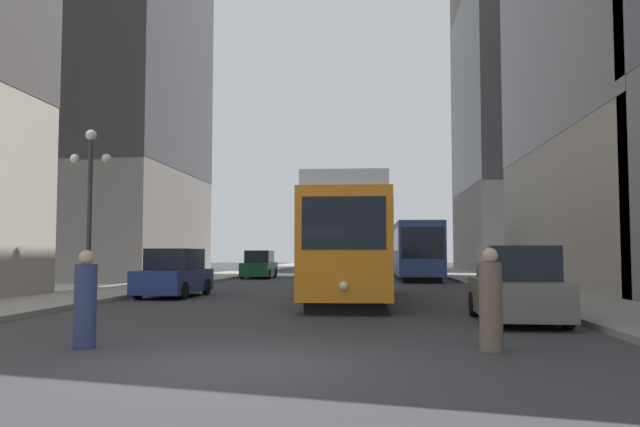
{
  "coord_description": "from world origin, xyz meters",
  "views": [
    {
      "loc": [
        2.06,
        -9.3,
        1.65
      ],
      "look_at": [
        0.37,
        10.83,
        2.91
      ],
      "focal_mm": 35.65,
      "sensor_mm": 36.0,
      "label": 1
    }
  ],
  "objects_px": {
    "parked_car_right_far": "(516,287)",
    "streetcar": "(350,241)",
    "pedestrian_crossing_near": "(85,302)",
    "parked_car_left_near": "(259,265)",
    "transit_bus": "(414,248)",
    "parked_car_left_mid": "(174,274)",
    "lamp_post_left_near": "(90,187)",
    "pedestrian_crossing_far": "(491,303)"
  },
  "relations": [
    {
      "from": "parked_car_left_near",
      "to": "lamp_post_left_near",
      "type": "distance_m",
      "value": 21.54
    },
    {
      "from": "parked_car_left_near",
      "to": "transit_bus",
      "type": "bearing_deg",
      "value": -5.34
    },
    {
      "from": "transit_bus",
      "to": "streetcar",
      "type": "bearing_deg",
      "value": -101.25
    },
    {
      "from": "parked_car_right_far",
      "to": "streetcar",
      "type": "bearing_deg",
      "value": -57.03
    },
    {
      "from": "parked_car_left_mid",
      "to": "parked_car_right_far",
      "type": "bearing_deg",
      "value": -33.43
    },
    {
      "from": "streetcar",
      "to": "parked_car_left_mid",
      "type": "relative_size",
      "value": 2.88
    },
    {
      "from": "pedestrian_crossing_near",
      "to": "pedestrian_crossing_far",
      "type": "height_order",
      "value": "pedestrian_crossing_far"
    },
    {
      "from": "transit_bus",
      "to": "lamp_post_left_near",
      "type": "height_order",
      "value": "lamp_post_left_near"
    },
    {
      "from": "streetcar",
      "to": "pedestrian_crossing_near",
      "type": "bearing_deg",
      "value": -109.88
    },
    {
      "from": "lamp_post_left_near",
      "to": "parked_car_left_mid",
      "type": "bearing_deg",
      "value": 59.41
    },
    {
      "from": "streetcar",
      "to": "lamp_post_left_near",
      "type": "distance_m",
      "value": 9.07
    },
    {
      "from": "parked_car_right_far",
      "to": "pedestrian_crossing_far",
      "type": "distance_m",
      "value": 4.81
    },
    {
      "from": "transit_bus",
      "to": "parked_car_left_mid",
      "type": "distance_m",
      "value": 20.09
    },
    {
      "from": "parked_car_left_mid",
      "to": "pedestrian_crossing_far",
      "type": "distance_m",
      "value": 15.74
    },
    {
      "from": "transit_bus",
      "to": "pedestrian_crossing_far",
      "type": "xyz_separation_m",
      "value": [
        -0.62,
        -29.87,
        -1.14
      ]
    },
    {
      "from": "parked_car_left_near",
      "to": "pedestrian_crossing_far",
      "type": "height_order",
      "value": "parked_car_left_near"
    },
    {
      "from": "pedestrian_crossing_near",
      "to": "parked_car_left_mid",
      "type": "bearing_deg",
      "value": 64.59
    },
    {
      "from": "transit_bus",
      "to": "parked_car_right_far",
      "type": "bearing_deg",
      "value": -88.71
    },
    {
      "from": "streetcar",
      "to": "pedestrian_crossing_far",
      "type": "relative_size",
      "value": 7.14
    },
    {
      "from": "pedestrian_crossing_near",
      "to": "parked_car_left_near",
      "type": "bearing_deg",
      "value": 58.17
    },
    {
      "from": "parked_car_left_mid",
      "to": "transit_bus",
      "type": "bearing_deg",
      "value": 62.29
    },
    {
      "from": "lamp_post_left_near",
      "to": "parked_car_right_far",
      "type": "bearing_deg",
      "value": -20.26
    },
    {
      "from": "parked_car_left_near",
      "to": "pedestrian_crossing_near",
      "type": "height_order",
      "value": "parked_car_left_near"
    },
    {
      "from": "parked_car_right_far",
      "to": "transit_bus",
      "type": "bearing_deg",
      "value": -86.16
    },
    {
      "from": "transit_bus",
      "to": "pedestrian_crossing_far",
      "type": "relative_size",
      "value": 7.27
    },
    {
      "from": "parked_car_right_far",
      "to": "pedestrian_crossing_near",
      "type": "distance_m",
      "value": 9.73
    },
    {
      "from": "parked_car_right_far",
      "to": "lamp_post_left_near",
      "type": "height_order",
      "value": "lamp_post_left_near"
    },
    {
      "from": "transit_bus",
      "to": "pedestrian_crossing_far",
      "type": "distance_m",
      "value": 29.9
    },
    {
      "from": "parked_car_right_far",
      "to": "pedestrian_crossing_far",
      "type": "bearing_deg",
      "value": 74.74
    },
    {
      "from": "parked_car_left_near",
      "to": "pedestrian_crossing_far",
      "type": "distance_m",
      "value": 32.02
    },
    {
      "from": "parked_car_left_near",
      "to": "parked_car_right_far",
      "type": "distance_m",
      "value": 28.19
    },
    {
      "from": "transit_bus",
      "to": "pedestrian_crossing_far",
      "type": "bearing_deg",
      "value": -91.73
    },
    {
      "from": "transit_bus",
      "to": "parked_car_left_near",
      "type": "xyz_separation_m",
      "value": [
        -10.13,
        0.7,
        -1.1
      ]
    },
    {
      "from": "parked_car_left_near",
      "to": "parked_car_right_far",
      "type": "bearing_deg",
      "value": -68.53
    },
    {
      "from": "transit_bus",
      "to": "parked_car_left_mid",
      "type": "xyz_separation_m",
      "value": [
        -10.13,
        -17.32,
        -1.1
      ]
    },
    {
      "from": "transit_bus",
      "to": "pedestrian_crossing_near",
      "type": "distance_m",
      "value": 31.12
    },
    {
      "from": "parked_car_left_mid",
      "to": "pedestrian_crossing_near",
      "type": "xyz_separation_m",
      "value": [
        2.51,
        -12.83,
        -0.05
      ]
    },
    {
      "from": "pedestrian_crossing_far",
      "to": "lamp_post_left_near",
      "type": "distance_m",
      "value": 15.05
    },
    {
      "from": "pedestrian_crossing_near",
      "to": "lamp_post_left_near",
      "type": "height_order",
      "value": "lamp_post_left_near"
    },
    {
      "from": "transit_bus",
      "to": "lamp_post_left_near",
      "type": "bearing_deg",
      "value": -120.9
    },
    {
      "from": "pedestrian_crossing_far",
      "to": "transit_bus",
      "type": "bearing_deg",
      "value": 4.62
    },
    {
      "from": "parked_car_left_mid",
      "to": "parked_car_right_far",
      "type": "relative_size",
      "value": 1.01
    }
  ]
}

